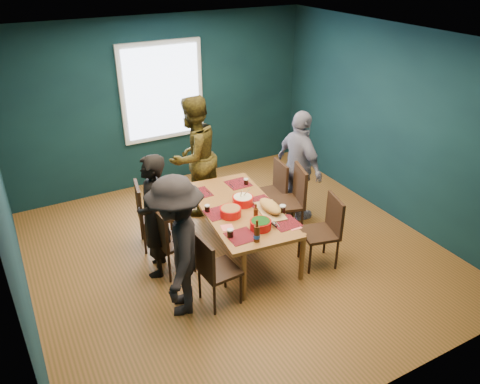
# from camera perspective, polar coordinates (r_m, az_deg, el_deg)

# --- Properties ---
(room) EXTENTS (5.01, 5.01, 2.71)m
(room) POSITION_cam_1_polar(r_m,az_deg,el_deg) (5.75, -1.75, 5.16)
(room) COLOR #94582B
(room) RESTS_ON ground
(dining_table) EXTENTS (1.09, 1.89, 0.68)m
(dining_table) POSITION_cam_1_polar(r_m,az_deg,el_deg) (5.88, -0.05, -2.44)
(dining_table) COLOR #925A2C
(dining_table) RESTS_ON floor
(chair_left_far) EXTENTS (0.49, 0.49, 0.92)m
(chair_left_far) POSITION_cam_1_polar(r_m,az_deg,el_deg) (6.19, -11.20, -2.25)
(chair_left_far) COLOR black
(chair_left_far) RESTS_ON floor
(chair_left_mid) EXTENTS (0.45, 0.45, 0.89)m
(chair_left_mid) POSITION_cam_1_polar(r_m,az_deg,el_deg) (5.65, -8.83, -5.46)
(chair_left_mid) COLOR black
(chair_left_mid) RESTS_ON floor
(chair_left_near) EXTENTS (0.42, 0.42, 0.87)m
(chair_left_near) POSITION_cam_1_polar(r_m,az_deg,el_deg) (5.14, -3.32, -9.06)
(chair_left_near) COLOR black
(chair_left_near) RESTS_ON floor
(chair_right_far) EXTENTS (0.45, 0.45, 0.90)m
(chair_right_far) POSITION_cam_1_polar(r_m,az_deg,el_deg) (6.70, 4.17, 0.57)
(chair_right_far) COLOR black
(chair_right_far) RESTS_ON floor
(chair_right_mid) EXTENTS (0.56, 0.56, 1.00)m
(chair_right_mid) POSITION_cam_1_polar(r_m,az_deg,el_deg) (6.37, 6.33, -0.52)
(chair_right_mid) COLOR black
(chair_right_mid) RESTS_ON floor
(chair_right_near) EXTENTS (0.50, 0.50, 0.92)m
(chair_right_near) POSITION_cam_1_polar(r_m,az_deg,el_deg) (5.85, 10.48, -4.12)
(chair_right_near) COLOR black
(chair_right_near) RESTS_ON floor
(person_far_left) EXTENTS (0.57, 0.67, 1.55)m
(person_far_left) POSITION_cam_1_polar(r_m,az_deg,el_deg) (5.58, -10.49, -2.94)
(person_far_left) COLOR black
(person_far_left) RESTS_ON floor
(person_back) EXTENTS (1.06, 0.97, 1.78)m
(person_back) POSITION_cam_1_polar(r_m,az_deg,el_deg) (6.79, -5.69, 4.32)
(person_back) COLOR black
(person_back) RESTS_ON floor
(person_right) EXTENTS (0.42, 0.96, 1.63)m
(person_right) POSITION_cam_1_polar(r_m,az_deg,el_deg) (6.68, 7.24, 3.08)
(person_right) COLOR silver
(person_right) RESTS_ON floor
(person_near_left) EXTENTS (0.96, 1.19, 1.61)m
(person_near_left) POSITION_cam_1_polar(r_m,az_deg,el_deg) (4.95, -7.64, -6.69)
(person_near_left) COLOR black
(person_near_left) RESTS_ON floor
(bowl_salad) EXTENTS (0.26, 0.26, 0.11)m
(bowl_salad) POSITION_cam_1_polar(r_m,az_deg,el_deg) (5.65, -1.15, -2.41)
(bowl_salad) COLOR red
(bowl_salad) RESTS_ON dining_table
(bowl_dumpling) EXTENTS (0.27, 0.27, 0.25)m
(bowl_dumpling) POSITION_cam_1_polar(r_m,az_deg,el_deg) (5.90, 0.35, -0.99)
(bowl_dumpling) COLOR red
(bowl_dumpling) RESTS_ON dining_table
(bowl_herbs) EXTENTS (0.25, 0.25, 0.11)m
(bowl_herbs) POSITION_cam_1_polar(r_m,az_deg,el_deg) (5.41, 2.52, -3.95)
(bowl_herbs) COLOR red
(bowl_herbs) RESTS_ON dining_table
(cutting_board) EXTENTS (0.35, 0.65, 0.14)m
(cutting_board) POSITION_cam_1_polar(r_m,az_deg,el_deg) (5.74, 3.69, -1.89)
(cutting_board) COLOR tan
(cutting_board) RESTS_ON dining_table
(small_bowl) EXTENTS (0.13, 0.13, 0.05)m
(small_bowl) POSITION_cam_1_polar(r_m,az_deg,el_deg) (6.23, -5.62, 0.22)
(small_bowl) COLOR black
(small_bowl) RESTS_ON dining_table
(beer_bottle_a) EXTENTS (0.07, 0.07, 0.27)m
(beer_bottle_a) POSITION_cam_1_polar(r_m,az_deg,el_deg) (5.17, 2.06, -5.11)
(beer_bottle_a) COLOR #411E0B
(beer_bottle_a) RESTS_ON dining_table
(beer_bottle_b) EXTENTS (0.06, 0.06, 0.22)m
(beer_bottle_b) POSITION_cam_1_polar(r_m,az_deg,el_deg) (5.55, 1.94, -2.70)
(beer_bottle_b) COLOR #411E0B
(beer_bottle_b) RESTS_ON dining_table
(cola_glass_a) EXTENTS (0.07, 0.07, 0.10)m
(cola_glass_a) POSITION_cam_1_polar(r_m,az_deg,el_deg) (5.25, -1.21, -5.00)
(cola_glass_a) COLOR black
(cola_glass_a) RESTS_ON dining_table
(cola_glass_b) EXTENTS (0.08, 0.08, 0.11)m
(cola_glass_b) POSITION_cam_1_polar(r_m,az_deg,el_deg) (5.73, 5.21, -2.07)
(cola_glass_b) COLOR black
(cola_glass_b) RESTS_ON dining_table
(cola_glass_c) EXTENTS (0.06, 0.06, 0.09)m
(cola_glass_c) POSITION_cam_1_polar(r_m,az_deg,el_deg) (6.39, 0.74, 1.30)
(cola_glass_c) COLOR black
(cola_glass_c) RESTS_ON dining_table
(cola_glass_d) EXTENTS (0.07, 0.07, 0.09)m
(cola_glass_d) POSITION_cam_1_polar(r_m,az_deg,el_deg) (5.75, -4.01, -1.98)
(cola_glass_d) COLOR black
(cola_glass_d) RESTS_ON dining_table
(napkin_a) EXTENTS (0.14, 0.14, 0.00)m
(napkin_a) POSITION_cam_1_polar(r_m,az_deg,el_deg) (6.03, 2.36, -0.92)
(napkin_a) COLOR #FA6B69
(napkin_a) RESTS_ON dining_table
(napkin_b) EXTENTS (0.17, 0.17, 0.00)m
(napkin_b) POSITION_cam_1_polar(r_m,az_deg,el_deg) (5.45, -1.56, -4.36)
(napkin_b) COLOR #FA6B69
(napkin_b) RESTS_ON dining_table
(napkin_c) EXTENTS (0.15, 0.15, 0.00)m
(napkin_c) POSITION_cam_1_polar(r_m,az_deg,el_deg) (5.50, 6.60, -4.20)
(napkin_c) COLOR #FA6B69
(napkin_c) RESTS_ON dining_table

